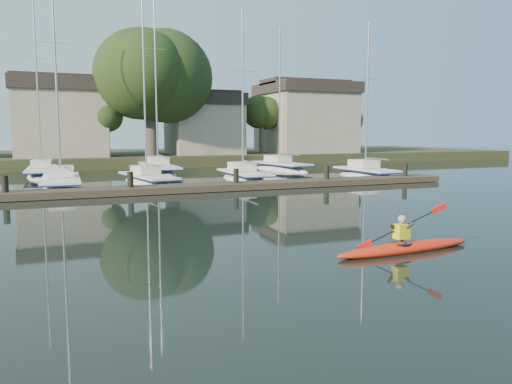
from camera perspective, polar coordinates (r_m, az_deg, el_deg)
name	(u,v)px	position (r m, az deg, el deg)	size (l,w,h in m)	color
ground	(300,243)	(15.04, 5.03, -5.88)	(160.00, 160.00, 0.00)	black
kayak	(405,246)	(14.53, 16.62, -5.89)	(4.62, 0.89, 1.47)	red
dock	(185,188)	(28.05, -8.07, 0.46)	(34.00, 2.00, 1.80)	#403524
sailboat_1	(61,191)	(31.76, -21.35, 0.07)	(2.41, 8.97, 14.59)	white
sailboat_2	(148,186)	(32.97, -12.24, 0.67)	(3.27, 8.61, 13.91)	white
sailboat_3	(244,183)	(34.45, -1.39, 1.06)	(2.29, 8.03, 12.88)	white
sailboat_4	(367,180)	(37.60, 12.53, 1.37)	(2.30, 7.35, 12.44)	white
sailboat_5	(42,178)	(40.94, -23.27, 1.43)	(2.31, 9.11, 15.00)	white
sailboat_6	(159,175)	(41.63, -11.07, 1.93)	(2.50, 10.73, 16.98)	white
sailboat_7	(281,172)	(43.68, 2.83, 2.28)	(3.35, 8.61, 13.53)	white
shore	(139,133)	(53.99, -13.25, 6.63)	(90.00, 25.25, 12.75)	#28371B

